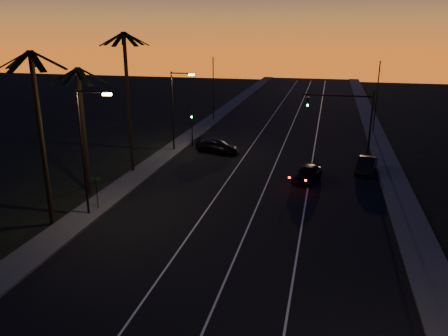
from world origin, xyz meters
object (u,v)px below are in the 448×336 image
(lead_car, at_px, (307,173))
(cross_car, at_px, (217,146))
(signal_mast, at_px, (348,111))
(right_car, at_px, (366,165))

(lead_car, relative_size, cross_car, 0.95)
(signal_mast, relative_size, cross_car, 1.37)
(right_car, bearing_deg, cross_car, 167.65)
(lead_car, xyz_separation_m, cross_car, (-9.98, 7.01, -0.01))
(cross_car, bearing_deg, signal_mast, 8.22)
(signal_mast, height_order, cross_car, signal_mast)
(lead_car, distance_m, right_car, 6.35)
(signal_mast, bearing_deg, right_car, -70.40)
(lead_car, distance_m, cross_car, 12.19)
(right_car, relative_size, cross_car, 0.86)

